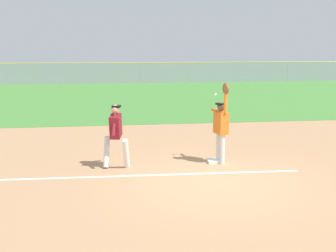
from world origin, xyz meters
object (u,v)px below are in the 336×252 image
at_px(first_base, 214,161).
at_px(fielder, 221,124).
at_px(parked_car_black, 116,74).
at_px(parked_car_blue, 179,73).
at_px(runner, 116,132).
at_px(parked_car_tan, 237,73).
at_px(baseball, 215,94).
at_px(parked_car_white, 43,75).

height_order(first_base, fielder, fielder).
relative_size(parked_car_black, parked_car_blue, 0.97).
xyz_separation_m(runner, parked_car_black, (0.24, 28.80, -0.32)).
height_order(fielder, parked_car_blue, fielder).
bearing_deg(parked_car_blue, fielder, -102.49).
bearing_deg(parked_car_black, first_base, -85.90).
height_order(first_base, parked_car_tan, parked_car_tan).
relative_size(baseball, parked_car_tan, 0.02).
relative_size(baseball, parked_car_blue, 0.02).
distance_m(baseball, parked_car_tan, 29.61).
bearing_deg(parked_car_blue, parked_car_tan, -10.93).
bearing_deg(baseball, parked_car_white, 108.37).
distance_m(runner, parked_car_tan, 30.96).
bearing_deg(runner, parked_car_white, 114.41).
xyz_separation_m(parked_car_blue, parked_car_tan, (5.69, -0.51, 0.00)).
xyz_separation_m(first_base, fielder, (0.15, -0.12, 1.08)).
relative_size(parked_car_white, parked_car_black, 1.00).
height_order(baseball, parked_car_white, baseball).
xyz_separation_m(first_base, parked_car_white, (-9.16, 27.97, 0.63)).
bearing_deg(parked_car_tan, baseball, -105.33).
distance_m(fielder, parked_car_tan, 29.89).
height_order(parked_car_white, parked_car_black, same).
bearing_deg(parked_car_tan, parked_car_black, -178.49).
relative_size(parked_car_blue, parked_car_tan, 1.02).
distance_m(parked_car_white, parked_car_blue, 12.74).
xyz_separation_m(parked_car_black, parked_car_tan, (11.74, -0.26, 0.00)).
distance_m(parked_car_white, parked_car_black, 6.68).
relative_size(runner, parked_car_white, 0.39).
bearing_deg(fielder, parked_car_black, -98.52).
distance_m(parked_car_white, parked_car_tan, 18.40).
bearing_deg(parked_car_black, fielder, -85.61).
relative_size(runner, parked_car_blue, 0.38).
bearing_deg(first_base, fielder, -37.67).
height_order(parked_car_white, parked_car_tan, same).
xyz_separation_m(runner, parked_car_blue, (6.29, 29.05, -0.32)).
bearing_deg(parked_car_black, baseball, -85.75).
bearing_deg(first_base, parked_car_tan, 71.95).
bearing_deg(runner, parked_car_tan, 78.81).
xyz_separation_m(first_base, runner, (-2.74, -0.19, 0.96)).
bearing_deg(first_base, parked_car_white, 108.12).
xyz_separation_m(baseball, parked_car_white, (-9.21, 27.74, -1.23)).
xyz_separation_m(parked_car_white, parked_car_black, (6.65, 0.63, 0.00)).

